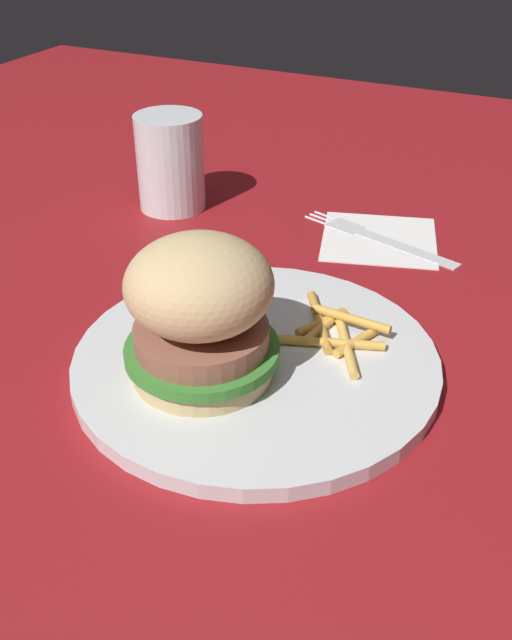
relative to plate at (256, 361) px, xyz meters
The scene contains 7 objects.
ground_plane 0.01m from the plate, 57.37° to the left, with size 1.60×1.60×0.00m, color maroon.
plate is the anchor object (origin of this frame).
sandwich 0.07m from the plate, 55.23° to the left, with size 0.11×0.11×0.10m.
fries_pile 0.06m from the plate, 132.48° to the right, with size 0.08×0.09×0.01m.
napkin 0.24m from the plate, 94.07° to the right, with size 0.11×0.11×0.00m, color white.
fork 0.24m from the plate, 93.71° to the right, with size 0.17×0.07×0.00m.
drink_glass 0.31m from the plate, 47.28° to the right, with size 0.07×0.07×0.10m.
Camera 1 is at (-0.19, 0.38, 0.32)m, focal length 40.89 mm.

